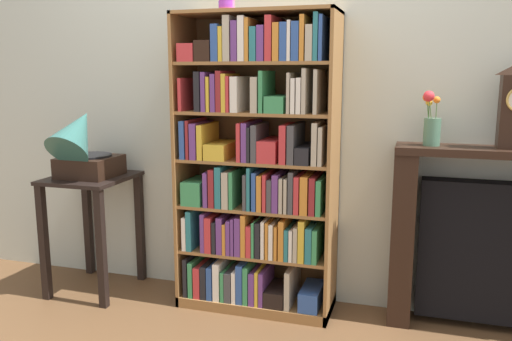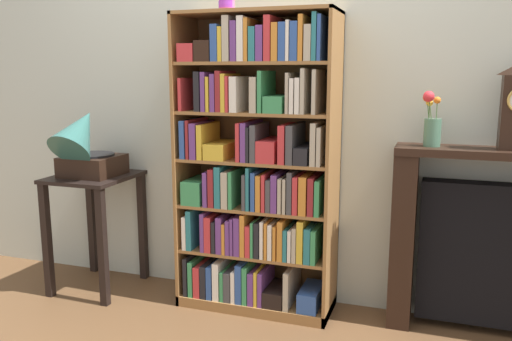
% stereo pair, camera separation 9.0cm
% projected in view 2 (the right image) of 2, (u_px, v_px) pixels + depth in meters
% --- Properties ---
extents(ground_plane, '(7.86, 6.40, 0.02)m').
position_uv_depth(ground_plane, '(251.00, 313.00, 3.01)').
color(ground_plane, brown).
extents(wall_back, '(4.86, 0.08, 2.60)m').
position_uv_depth(wall_back, '(290.00, 80.00, 3.03)').
color(wall_back, beige).
rests_on(wall_back, ground).
extents(bookshelf, '(0.88, 0.35, 1.66)m').
position_uv_depth(bookshelf, '(256.00, 174.00, 2.95)').
color(bookshelf, olive).
rests_on(bookshelf, ground).
extents(side_table_left, '(0.46, 0.50, 0.72)m').
position_uv_depth(side_table_left, '(95.00, 207.00, 3.27)').
color(side_table_left, black).
rests_on(side_table_left, ground).
extents(gramophone, '(0.32, 0.46, 0.48)m').
position_uv_depth(gramophone, '(85.00, 145.00, 3.14)').
color(gramophone, black).
rests_on(gramophone, side_table_left).
extents(fireplace_mantel, '(1.09, 0.25, 0.97)m').
position_uv_depth(fireplace_mantel, '(502.00, 245.00, 2.68)').
color(fireplace_mantel, black).
rests_on(fireplace_mantel, ground).
extents(flower_vase, '(0.10, 0.13, 0.28)m').
position_uv_depth(flower_vase, '(432.00, 124.00, 2.66)').
color(flower_vase, '#4C7A60').
rests_on(flower_vase, fireplace_mantel).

